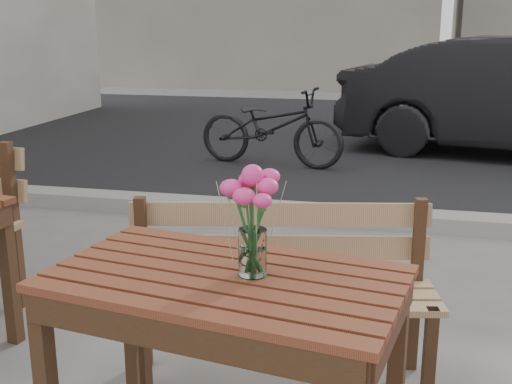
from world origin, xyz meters
TOP-DOWN VIEW (x-y plane):
  - street at (0.00, 5.06)m, footprint 30.00×8.12m
  - main_table at (-0.25, 0.16)m, footprint 1.23×0.85m
  - main_bench at (-0.18, 0.76)m, footprint 1.33×0.63m
  - main_vase at (-0.16, 0.18)m, footprint 0.20×0.20m
  - bicycle at (-1.05, 4.90)m, footprint 1.65×0.78m

SIDE VIEW (x-z plane):
  - street at x=0.00m, z-range -0.03..0.09m
  - bicycle at x=-1.05m, z-range 0.00..0.83m
  - main_bench at x=-0.18m, z-range 0.08..0.88m
  - main_table at x=-0.25m, z-range 0.23..0.93m
  - main_vase at x=-0.16m, z-range 0.74..1.11m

